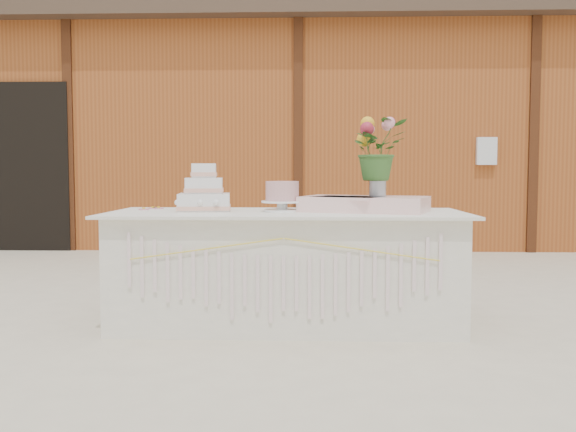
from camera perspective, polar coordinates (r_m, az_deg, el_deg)
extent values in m
plane|color=beige|center=(4.45, -0.14, -9.56)|extent=(80.00, 80.00, 0.00)
cube|color=#944C1F|center=(10.33, 1.14, 6.53)|extent=(12.00, 4.00, 3.00)
cube|color=#413024|center=(10.54, 1.15, 15.53)|extent=(12.60, 4.60, 0.30)
cube|color=white|center=(4.38, -0.14, -4.79)|extent=(2.28, 0.88, 0.75)
cube|color=white|center=(4.33, -0.14, 0.25)|extent=(2.40, 1.00, 0.02)
cube|color=white|center=(4.48, -7.45, 1.23)|extent=(0.39, 0.39, 0.12)
cube|color=#EDAD95|center=(4.48, -7.44, 0.78)|extent=(0.40, 0.40, 0.03)
cube|color=white|center=(4.48, -7.46, 2.70)|extent=(0.28, 0.28, 0.11)
cube|color=#EDAD95|center=(4.48, -7.46, 2.31)|extent=(0.29, 0.29, 0.03)
cube|color=white|center=(4.48, -7.47, 4.02)|extent=(0.18, 0.18, 0.10)
cube|color=#EDAD95|center=(4.48, -7.47, 3.70)|extent=(0.20, 0.20, 0.03)
cylinder|color=white|center=(4.35, -0.52, 0.49)|extent=(0.25, 0.25, 0.02)
cylinder|color=white|center=(4.34, -0.52, 0.90)|extent=(0.07, 0.07, 0.05)
cylinder|color=white|center=(4.34, -0.52, 1.28)|extent=(0.29, 0.29, 0.01)
cylinder|color=#CF9795|center=(4.34, -0.52, 2.24)|extent=(0.22, 0.22, 0.13)
cube|color=#FFCDCD|center=(4.37, 6.84, 1.07)|extent=(0.93, 0.71, 0.10)
cylinder|color=#BABABF|center=(4.36, 7.97, 2.75)|extent=(0.11, 0.11, 0.16)
imported|color=#335F26|center=(4.37, 8.01, 6.48)|extent=(0.45, 0.42, 0.41)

